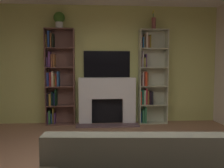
% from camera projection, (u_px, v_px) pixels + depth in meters
% --- Properties ---
extents(wall_back_accent, '(5.51, 0.06, 2.81)m').
position_uv_depth(wall_back_accent, '(107.00, 65.00, 5.67)').
color(wall_back_accent, '#C1C76F').
rests_on(wall_back_accent, ground_plane).
extents(fireplace, '(1.44, 0.55, 1.10)m').
position_uv_depth(fireplace, '(107.00, 99.00, 5.57)').
color(fireplace, white).
rests_on(fireplace, ground_plane).
extents(tv, '(1.10, 0.06, 0.63)m').
position_uv_depth(tv, '(107.00, 64.00, 5.61)').
color(tv, black).
rests_on(tv, fireplace).
extents(bookshelf_left, '(0.67, 0.28, 2.23)m').
position_uv_depth(bookshelf_left, '(57.00, 78.00, 5.48)').
color(bookshelf_left, brown).
rests_on(bookshelf_left, ground_plane).
extents(bookshelf_right, '(0.67, 0.30, 2.23)m').
position_uv_depth(bookshelf_right, '(149.00, 78.00, 5.62)').
color(bookshelf_right, beige).
rests_on(bookshelf_right, ground_plane).
extents(potted_plant, '(0.26, 0.26, 0.37)m').
position_uv_depth(potted_plant, '(59.00, 19.00, 5.34)').
color(potted_plant, silver).
rests_on(potted_plant, bookshelf_left).
extents(vase_with_flowers, '(0.10, 0.10, 0.45)m').
position_uv_depth(vase_with_flowers, '(154.00, 23.00, 5.49)').
color(vase_with_flowers, brown).
rests_on(vase_with_flowers, bookshelf_right).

